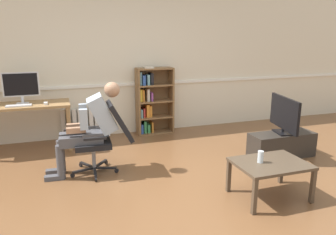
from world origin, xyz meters
The scene contains 14 objects.
ground_plane centered at (0.00, 0.00, 0.00)m, with size 18.00×18.00×0.00m, color brown.
back_wall centered at (0.00, 2.65, 1.35)m, with size 12.00×0.13×2.70m.
computer_desk centered at (-1.78, 2.15, 0.65)m, with size 1.39×0.61×0.76m.
imac_monitor centered at (-1.78, 2.23, 1.04)m, with size 0.53×0.14×0.49m.
keyboard centered at (-1.83, 2.01, 0.77)m, with size 0.36×0.12×0.02m, color silver.
computer_mouse centered at (-1.44, 2.03, 0.77)m, with size 0.06×0.10×0.03m, color white.
bookshelf centered at (0.37, 2.44, 0.61)m, with size 0.67×0.29×1.25m.
radiator centered at (-0.82, 2.54, 0.27)m, with size 0.84×0.08×0.54m.
office_chair centered at (-0.70, 0.93, 0.52)m, with size 0.86×0.62×0.95m.
person_seated centered at (-0.89, 0.94, 0.65)m, with size 1.01×0.41×1.21m.
tv_stand centered at (1.89, 0.63, 0.18)m, with size 0.99×0.37×0.37m.
tv_screen centered at (1.89, 0.63, 0.65)m, with size 0.26×0.82×0.55m.
coffee_table centered at (0.94, -0.40, 0.37)m, with size 0.80×0.60×0.42m.
drinking_glass centered at (0.82, -0.37, 0.49)m, with size 0.06×0.06×0.13m, color silver.
Camera 1 is at (-1.25, -3.26, 1.81)m, focal length 35.00 mm.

